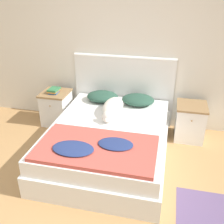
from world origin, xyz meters
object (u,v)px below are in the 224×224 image
nightstand_right (190,122)px  dog (113,108)px  nightstand_left (57,108)px  pillow_left (103,96)px  pillow_right (138,100)px  book_stack (54,90)px  bed (109,141)px

nightstand_right → dog: size_ratio=0.70×
nightstand_left → pillow_left: (0.80, 0.01, 0.28)m
pillow_left → dog: size_ratio=0.62×
nightstand_left → nightstand_right: (2.17, 0.00, 0.00)m
nightstand_right → dog: (-1.12, -0.37, 0.29)m
pillow_left → pillow_right: size_ratio=1.00×
pillow_left → dog: 0.45m
nightstand_left → book_stack: size_ratio=2.48×
bed → pillow_left: bearing=110.5°
pillow_right → book_stack: (-1.37, -0.03, 0.04)m
nightstand_left → book_stack: 0.32m
pillow_left → pillow_right: 0.56m
dog → book_stack: 1.11m
bed → dog: (-0.03, 0.37, 0.33)m
dog → pillow_left: bearing=123.2°
pillow_left → dog: bearing=-56.8°
bed → nightstand_left: 1.32m
book_stack → pillow_right: bearing=1.1°
pillow_right → bed: bearing=-110.5°
bed → nightstand_left: bearing=145.4°
pillow_right → dog: 0.49m
bed → nightstand_right: bearing=34.6°
nightstand_left → bed: bearing=-34.6°
pillow_right → pillow_left: bearing=180.0°
pillow_left → dog: (0.25, -0.38, 0.01)m
pillow_right → book_stack: book_stack is taller
nightstand_left → dog: size_ratio=0.70×
nightstand_left → dog: dog is taller
nightstand_left → pillow_left: pillow_left is taller
nightstand_left → book_stack: (-0.00, -0.02, 0.32)m
nightstand_left → book_stack: book_stack is taller
bed → nightstand_right: 1.32m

